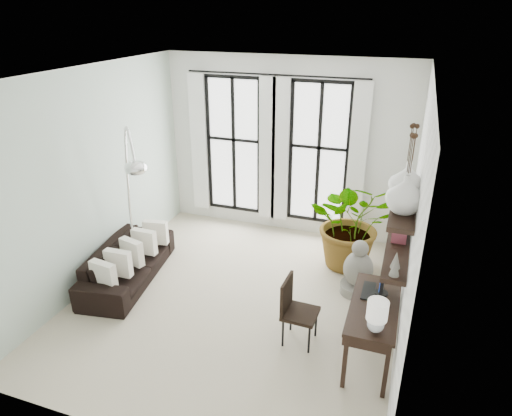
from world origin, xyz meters
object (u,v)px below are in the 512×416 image
at_px(desk, 374,310).
at_px(buddha, 358,271).
at_px(plant, 353,222).
at_px(desk_chair, 294,307).
at_px(arc_lamp, 130,170).
at_px(sofa, 128,263).

relative_size(desk, buddha, 1.49).
distance_m(plant, buddha, 0.91).
bearing_deg(plant, desk_chair, -100.59).
height_order(plant, arc_lamp, arc_lamp).
xyz_separation_m(arc_lamp, buddha, (3.31, 0.60, -1.39)).
relative_size(sofa, arc_lamp, 0.83).
xyz_separation_m(desk_chair, buddha, (0.62, 1.33, -0.14)).
height_order(desk, arc_lamp, arc_lamp).
xyz_separation_m(sofa, desk, (3.75, -0.59, 0.42)).
height_order(sofa, buddha, buddha).
xyz_separation_m(plant, buddha, (0.22, -0.78, -0.41)).
bearing_deg(sofa, plant, -72.50).
bearing_deg(buddha, arc_lamp, -169.75).
height_order(sofa, arc_lamp, arc_lamp).
xyz_separation_m(desk, desk_chair, (-0.95, 0.05, -0.21)).
distance_m(plant, desk, 2.23).
distance_m(desk_chair, buddha, 1.47).
bearing_deg(desk, desk_chair, 176.85).
distance_m(desk_chair, arc_lamp, 3.06).
bearing_deg(buddha, sofa, -166.94).
bearing_deg(arc_lamp, desk_chair, -15.18).
height_order(sofa, plant, plant).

